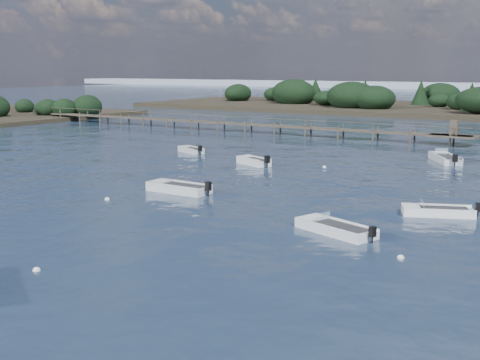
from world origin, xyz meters
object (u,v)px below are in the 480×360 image
Objects in this scene: tender_far_grey at (191,151)px; tender_far_white at (254,163)px; dinghy_mid_white_a at (335,230)px; jetty at (248,125)px; dinghy_mid_grey at (179,190)px; dinghy_mid_white_b at (437,213)px; dinghy_extra_a at (445,160)px.

tender_far_white is (9.08, -3.24, 0.03)m from tender_far_grey.
tender_far_white reaches higher than dinghy_mid_white_a.
dinghy_mid_grey is at bearing -65.93° from jetty.
dinghy_mid_white_b is 45.95m from jetty.
dinghy_mid_grey is (1.58, -12.62, -0.02)m from tender_far_white.
dinghy_mid_white_a is (23.60, -19.81, -0.02)m from tender_far_grey.
jetty is at bearing 104.74° from tender_far_grey.
dinghy_mid_grey is (-12.01, -22.99, -0.02)m from dinghy_extra_a.
dinghy_extra_a reaches higher than tender_far_grey.
tender_far_grey is at bearing -75.26° from jetty.
dinghy_extra_a is 20.91m from dinghy_mid_white_b.
tender_far_grey is 0.73× the size of dinghy_mid_grey.
dinghy_mid_white_a is at bearing -118.07° from dinghy_mid_white_b.
dinghy_extra_a reaches higher than dinghy_mid_white_a.
tender_far_white is 0.79× the size of dinghy_mid_grey.
dinghy_extra_a is at bearing 102.16° from dinghy_mid_white_b.
tender_far_white is 22.04m from dinghy_mid_white_a.
dinghy_mid_grey is at bearing -82.85° from tender_far_white.
dinghy_mid_white_a is at bearing -48.76° from tender_far_white.
tender_far_grey is 0.05× the size of jetty.
jetty is (-5.12, 19.46, 0.83)m from tender_far_grey.
dinghy_mid_grey is at bearing -171.17° from dinghy_mid_white_b.
jetty reaches higher than dinghy_mid_white_a.
dinghy_extra_a reaches higher than dinghy_mid_grey.
dinghy_mid_grey is (-12.94, 3.95, 0.02)m from dinghy_mid_white_a.
dinghy_mid_white_b is 16.61m from dinghy_mid_grey.
dinghy_mid_white_a is 1.10× the size of dinghy_mid_white_b.
dinghy_extra_a is at bearing 62.42° from dinghy_mid_grey.
dinghy_mid_white_b is at bearing -77.84° from dinghy_extra_a.
tender_far_grey reaches higher than dinghy_mid_white_a.
dinghy_mid_grey is 38.70m from jetty.
jetty is (-32.19, 32.77, 0.85)m from dinghy_mid_white_b.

